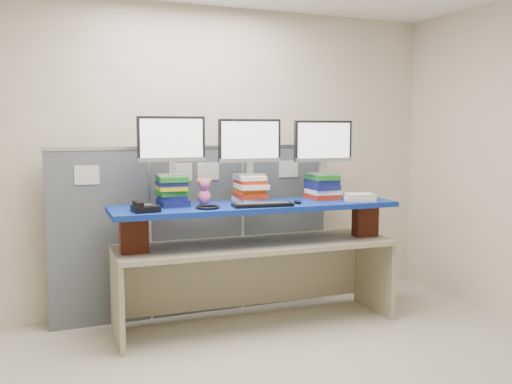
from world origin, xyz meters
name	(u,v)px	position (x,y,z in m)	size (l,w,h in m)	color
room	(281,175)	(0.00, 0.00, 1.40)	(5.00, 4.00, 2.80)	beige
cubicle_partition	(197,230)	(0.00, 1.78, 0.77)	(2.60, 0.06, 1.53)	#4E555D
desk	(256,260)	(0.36, 1.26, 0.57)	(2.39, 0.79, 0.72)	tan
brick_pier_left	(134,235)	(-0.67, 1.26, 0.86)	(0.21, 0.12, 0.29)	maroon
brick_pier_right	(365,220)	(1.39, 1.17, 0.86)	(0.21, 0.12, 0.29)	maroon
blue_board	(256,206)	(0.36, 1.26, 1.03)	(2.41, 0.60, 0.04)	navy
book_stack_left	(172,190)	(-0.32, 1.41, 1.18)	(0.26, 0.32, 0.25)	navy
book_stack_center	(250,189)	(0.36, 1.38, 1.17)	(0.27, 0.33, 0.23)	white
book_stack_right	(322,187)	(1.04, 1.35, 1.16)	(0.27, 0.31, 0.22)	#B42514
monitor_left	(171,142)	(-0.32, 1.41, 1.57)	(0.55, 0.17, 0.48)	#9D9DA1
monitor_center	(250,144)	(0.35, 1.38, 1.55)	(0.55, 0.17, 0.48)	#9D9DA1
monitor_right	(323,144)	(1.05, 1.35, 1.54)	(0.55, 0.17, 0.48)	#9D9DA1
keyboard	(263,205)	(0.35, 1.09, 1.07)	(0.50, 0.22, 0.03)	black
mouse	(298,202)	(0.69, 1.14, 1.07)	(0.05, 0.10, 0.03)	black
desk_phone	(145,208)	(-0.60, 1.16, 1.08)	(0.21, 0.19, 0.08)	black
headset	(208,207)	(-0.10, 1.15, 1.06)	(0.19, 0.19, 0.02)	black
plush_toy	(204,191)	(-0.05, 1.39, 1.17)	(0.13, 0.10, 0.22)	#E7589B
binder_stack	(359,197)	(1.28, 1.11, 1.08)	(0.32, 0.29, 0.06)	beige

